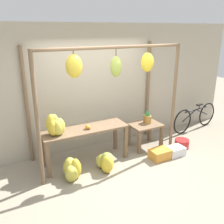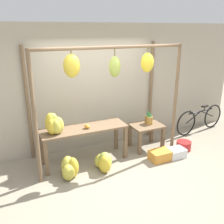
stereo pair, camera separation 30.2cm
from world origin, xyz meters
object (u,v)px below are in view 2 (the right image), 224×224
at_px(banana_pile_on_table, 54,125).
at_px(orange_pile, 87,127).
at_px(blue_bucket, 184,146).
at_px(parked_bicycle, 200,119).
at_px(banana_pile_ground_left, 70,168).
at_px(banana_pile_ground_right, 104,162).
at_px(fruit_crate_purple, 176,153).
at_px(fruit_crate_white, 160,155).
at_px(pineapple_cluster, 149,118).

distance_m(banana_pile_on_table, orange_pile, 0.67).
bearing_deg(orange_pile, blue_bucket, -10.37).
relative_size(blue_bucket, parked_bicycle, 0.19).
bearing_deg(banana_pile_on_table, banana_pile_ground_left, -70.88).
bearing_deg(banana_pile_ground_right, parked_bicycle, 13.33).
bearing_deg(banana_pile_ground_left, banana_pile_ground_right, -2.83).
xyz_separation_m(banana_pile_on_table, orange_pile, (0.65, -0.02, -0.14)).
xyz_separation_m(banana_pile_ground_left, fruit_crate_purple, (2.32, -0.20, -0.09)).
bearing_deg(fruit_crate_purple, banana_pile_ground_right, 174.21).
xyz_separation_m(fruit_crate_white, parked_bicycle, (1.88, 0.88, 0.25)).
bearing_deg(banana_pile_ground_right, orange_pile, 112.39).
distance_m(banana_pile_ground_right, blue_bucket, 2.02).
height_order(banana_pile_ground_left, blue_bucket, banana_pile_ground_left).
relative_size(orange_pile, fruit_crate_purple, 0.29).
xyz_separation_m(banana_pile_ground_left, blue_bucket, (2.70, -0.00, -0.08)).
height_order(banana_pile_on_table, fruit_crate_white, banana_pile_on_table).
xyz_separation_m(orange_pile, pineapple_cluster, (1.53, 0.10, -0.09)).
bearing_deg(parked_bicycle, orange_pile, -174.70).
bearing_deg(fruit_crate_white, fruit_crate_purple, -4.71).
height_order(banana_pile_ground_right, parked_bicycle, parked_bicycle).
relative_size(pineapple_cluster, banana_pile_ground_left, 0.63).
bearing_deg(parked_bicycle, pineapple_cluster, -173.26).
xyz_separation_m(orange_pile, fruit_crate_white, (1.43, -0.57, -0.69)).
xyz_separation_m(banana_pile_ground_right, fruit_crate_purple, (1.64, -0.17, -0.08)).
relative_size(pineapple_cluster, parked_bicycle, 0.19).
bearing_deg(banana_pile_ground_right, banana_pile_on_table, 151.17).
height_order(pineapple_cluster, fruit_crate_white, pineapple_cluster).
bearing_deg(banana_pile_ground_left, fruit_crate_white, -4.96).
distance_m(banana_pile_ground_right, fruit_crate_white, 1.26).
distance_m(orange_pile, fruit_crate_white, 1.68).
relative_size(pineapple_cluster, blue_bucket, 0.96).
relative_size(banana_pile_on_table, banana_pile_ground_right, 0.82).
bearing_deg(blue_bucket, banana_pile_ground_right, -179.05).
bearing_deg(fruit_crate_purple, parked_bicycle, 31.28).
bearing_deg(parked_bicycle, banana_pile_ground_right, -166.67).
bearing_deg(banana_pile_on_table, fruit_crate_purple, -14.19).
bearing_deg(parked_bicycle, blue_bucket, -147.59).
bearing_deg(fruit_crate_white, pineapple_cluster, 81.21).
bearing_deg(pineapple_cluster, banana_pile_ground_right, -158.51).
bearing_deg(fruit_crate_white, banana_pile_on_table, 164.11).
relative_size(banana_pile_ground_left, fruit_crate_purple, 1.29).
distance_m(banana_pile_on_table, fruit_crate_white, 2.32).
height_order(pineapple_cluster, parked_bicycle, pineapple_cluster).
relative_size(fruit_crate_white, parked_bicycle, 0.25).
distance_m(pineapple_cluster, parked_bicycle, 1.83).
bearing_deg(banana_pile_on_table, parked_bicycle, 4.09).
distance_m(banana_pile_on_table, pineapple_cluster, 2.20).
relative_size(banana_pile_ground_right, blue_bucket, 1.49).
bearing_deg(banana_pile_on_table, fruit_crate_white, -15.89).
bearing_deg(blue_bucket, fruit_crate_purple, -152.20).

